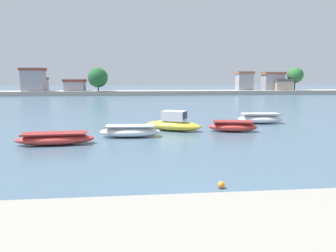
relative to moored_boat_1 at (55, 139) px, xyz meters
name	(u,v)px	position (x,y,z in m)	size (l,w,h in m)	color
ground_plane	(213,218)	(8.60, -12.85, -0.43)	(400.00, 400.00, 0.00)	#476075
moored_boat_1	(55,139)	(0.00, 0.00, 0.00)	(5.70, 2.08, 0.89)	#C63833
moored_boat_2	(130,131)	(5.41, 2.47, 0.04)	(5.06, 2.02, 0.96)	white
moored_boat_3	(173,124)	(9.30, 5.20, 0.23)	(5.60, 4.10, 1.83)	yellow
moored_boat_4	(233,126)	(14.62, 4.19, 0.03)	(4.62, 2.53, 0.96)	#C63833
moored_boat_5	(260,119)	(19.12, 8.85, 0.09)	(4.99, 2.25, 1.08)	white
mooring_buoy_1	(221,185)	(9.66, -9.99, -0.27)	(0.32, 0.32, 0.32)	orange
distant_shoreline	(146,88)	(8.55, 66.34, 1.61)	(138.96, 9.03, 8.01)	#9E998C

